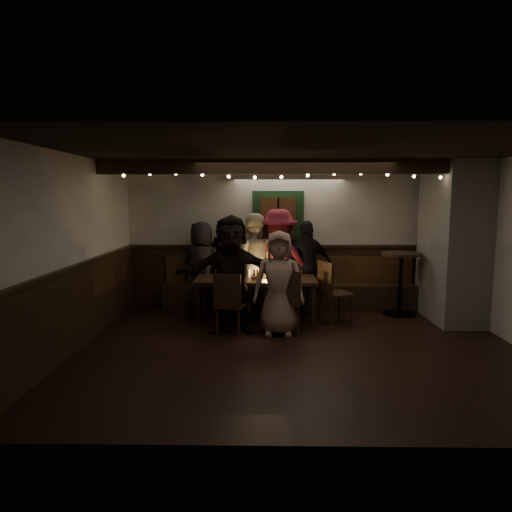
{
  "coord_description": "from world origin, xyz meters",
  "views": [
    {
      "loc": [
        -0.47,
        -6.02,
        2.03
      ],
      "look_at": [
        -0.59,
        1.6,
        1.05
      ],
      "focal_mm": 32.0,
      "sensor_mm": 36.0,
      "label": 1
    }
  ],
  "objects_px": {
    "person_f": "(232,274)",
    "person_a": "(202,266)",
    "person_g": "(279,283)",
    "chair_near_left": "(229,300)",
    "person_c": "(252,262)",
    "person_d": "(279,260)",
    "person_b": "(225,264)",
    "chair_near_right": "(287,298)",
    "chair_end": "(331,288)",
    "person_e": "(307,266)",
    "dining_table": "(256,282)",
    "high_top": "(400,275)"
  },
  "relations": [
    {
      "from": "person_c",
      "to": "person_f",
      "type": "height_order",
      "value": "person_f"
    },
    {
      "from": "person_a",
      "to": "person_g",
      "type": "height_order",
      "value": "person_a"
    },
    {
      "from": "chair_near_right",
      "to": "person_b",
      "type": "distance_m",
      "value": 1.79
    },
    {
      "from": "person_a",
      "to": "person_b",
      "type": "bearing_deg",
      "value": -171.07
    },
    {
      "from": "dining_table",
      "to": "chair_end",
      "type": "relative_size",
      "value": 1.98
    },
    {
      "from": "person_f",
      "to": "person_g",
      "type": "distance_m",
      "value": 0.72
    },
    {
      "from": "high_top",
      "to": "chair_near_right",
      "type": "bearing_deg",
      "value": -150.66
    },
    {
      "from": "chair_near_left",
      "to": "person_a",
      "type": "xyz_separation_m",
      "value": [
        -0.61,
        1.54,
        0.28
      ]
    },
    {
      "from": "dining_table",
      "to": "person_d",
      "type": "height_order",
      "value": "person_d"
    },
    {
      "from": "person_c",
      "to": "dining_table",
      "type": "bearing_deg",
      "value": 98.45
    },
    {
      "from": "chair_near_right",
      "to": "person_c",
      "type": "xyz_separation_m",
      "value": [
        -0.54,
        1.37,
        0.34
      ]
    },
    {
      "from": "chair_near_right",
      "to": "chair_end",
      "type": "xyz_separation_m",
      "value": [
        0.75,
        0.63,
        0.02
      ]
    },
    {
      "from": "chair_near_right",
      "to": "person_a",
      "type": "bearing_deg",
      "value": 135.21
    },
    {
      "from": "person_d",
      "to": "person_b",
      "type": "bearing_deg",
      "value": 6.1
    },
    {
      "from": "chair_end",
      "to": "person_g",
      "type": "height_order",
      "value": "person_g"
    },
    {
      "from": "chair_near_right",
      "to": "dining_table",
      "type": "bearing_deg",
      "value": 123.01
    },
    {
      "from": "dining_table",
      "to": "person_a",
      "type": "height_order",
      "value": "person_a"
    },
    {
      "from": "chair_end",
      "to": "person_g",
      "type": "bearing_deg",
      "value": -142.29
    },
    {
      "from": "dining_table",
      "to": "person_c",
      "type": "bearing_deg",
      "value": 96.18
    },
    {
      "from": "dining_table",
      "to": "high_top",
      "type": "xyz_separation_m",
      "value": [
        2.5,
        0.41,
        0.04
      ]
    },
    {
      "from": "high_top",
      "to": "person_a",
      "type": "relative_size",
      "value": 0.68
    },
    {
      "from": "person_a",
      "to": "dining_table",
      "type": "bearing_deg",
      "value": 156.61
    },
    {
      "from": "chair_end",
      "to": "person_d",
      "type": "height_order",
      "value": "person_d"
    },
    {
      "from": "chair_near_left",
      "to": "person_e",
      "type": "bearing_deg",
      "value": 49.33
    },
    {
      "from": "person_f",
      "to": "person_a",
      "type": "bearing_deg",
      "value": 111.52
    },
    {
      "from": "person_d",
      "to": "chair_near_left",
      "type": "bearing_deg",
      "value": 70.11
    },
    {
      "from": "chair_end",
      "to": "person_a",
      "type": "distance_m",
      "value": 2.38
    },
    {
      "from": "person_b",
      "to": "person_e",
      "type": "bearing_deg",
      "value": -159.0
    },
    {
      "from": "dining_table",
      "to": "chair_end",
      "type": "bearing_deg",
      "value": -4.95
    },
    {
      "from": "person_c",
      "to": "person_a",
      "type": "bearing_deg",
      "value": -3.09
    },
    {
      "from": "person_c",
      "to": "person_g",
      "type": "height_order",
      "value": "person_c"
    },
    {
      "from": "dining_table",
      "to": "person_b",
      "type": "relative_size",
      "value": 1.19
    },
    {
      "from": "person_f",
      "to": "chair_near_left",
      "type": "bearing_deg",
      "value": -103.46
    },
    {
      "from": "dining_table",
      "to": "person_g",
      "type": "bearing_deg",
      "value": -65.61
    },
    {
      "from": "chair_near_right",
      "to": "chair_end",
      "type": "distance_m",
      "value": 0.98
    },
    {
      "from": "chair_near_left",
      "to": "person_d",
      "type": "height_order",
      "value": "person_d"
    },
    {
      "from": "dining_table",
      "to": "person_g",
      "type": "distance_m",
      "value": 0.87
    },
    {
      "from": "person_f",
      "to": "person_g",
      "type": "height_order",
      "value": "person_f"
    },
    {
      "from": "person_e",
      "to": "person_f",
      "type": "xyz_separation_m",
      "value": [
        -1.26,
        -1.35,
        0.07
      ]
    },
    {
      "from": "chair_near_left",
      "to": "person_c",
      "type": "distance_m",
      "value": 1.53
    },
    {
      "from": "chair_near_left",
      "to": "person_g",
      "type": "bearing_deg",
      "value": 3.24
    },
    {
      "from": "chair_near_left",
      "to": "person_b",
      "type": "height_order",
      "value": "person_b"
    },
    {
      "from": "person_g",
      "to": "chair_end",
      "type": "bearing_deg",
      "value": 40.9
    },
    {
      "from": "chair_near_left",
      "to": "person_g",
      "type": "distance_m",
      "value": 0.77
    },
    {
      "from": "chair_near_right",
      "to": "person_e",
      "type": "height_order",
      "value": "person_e"
    },
    {
      "from": "chair_near_left",
      "to": "person_b",
      "type": "relative_size",
      "value": 0.56
    },
    {
      "from": "person_d",
      "to": "person_c",
      "type": "bearing_deg",
      "value": 11.78
    },
    {
      "from": "dining_table",
      "to": "chair_near_right",
      "type": "distance_m",
      "value": 0.88
    },
    {
      "from": "person_b",
      "to": "person_e",
      "type": "relative_size",
      "value": 1.02
    },
    {
      "from": "chair_end",
      "to": "person_d",
      "type": "relative_size",
      "value": 0.55
    }
  ]
}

